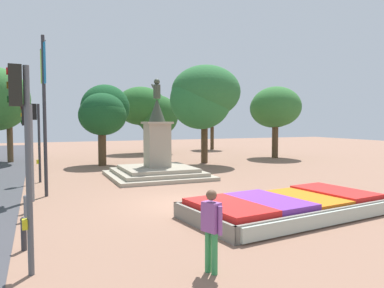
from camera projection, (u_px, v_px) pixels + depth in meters
The scene contains 17 objects.
ground_plane at pixel (185, 204), 14.01m from camera, with size 89.54×89.54×0.00m, color #8C6651.
flower_planter at pixel (287, 207), 12.29m from camera, with size 7.11×4.22×0.64m.
statue_monument at pixel (157, 161), 20.60m from camera, with size 5.18×5.18×5.39m.
traffic_light_near_crossing at pixel (22, 134), 7.34m from camera, with size 0.41×0.30×4.20m.
traffic_light_mid_block at pixel (28, 135), 14.23m from camera, with size 0.41×0.30×3.73m.
traffic_light_far_corner at pixel (37, 129), 18.67m from camera, with size 0.41×0.29×3.95m.
banner_pole at pixel (44, 108), 15.19m from camera, with size 0.22×1.12×6.55m.
pedestrian_with_handbag at pixel (211, 225), 7.59m from camera, with size 0.34×0.54×1.72m.
kerb_bollard_south at pixel (24, 233), 8.96m from camera, with size 0.15×0.15×0.82m.
kerb_bollard_mid_a at pixel (26, 207), 11.58m from camera, with size 0.16×0.16×0.82m.
kerb_bollard_mid_b at pixel (29, 197), 12.67m from camera, with size 0.17×0.17×1.01m.
kerb_bollard_north at pixel (31, 184), 15.74m from camera, with size 0.17×0.17×0.84m.
park_tree_far_left at pixel (210, 113), 40.06m from camera, with size 3.16×3.33×5.68m.
park_tree_far_right at pixel (275, 108), 31.24m from camera, with size 4.15×4.57×5.94m.
park_tree_street_side at pixel (149, 111), 35.65m from camera, with size 5.82×4.55×6.32m.
park_tree_mid_canopy at pixel (204, 96), 26.21m from camera, with size 5.05×4.70×7.01m.
park_tree_distant at pixel (104, 111), 25.99m from camera, with size 3.64×4.03×5.66m.
Camera 1 is at (-5.10, -12.87, 3.12)m, focal length 35.00 mm.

